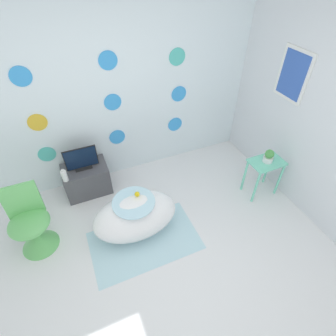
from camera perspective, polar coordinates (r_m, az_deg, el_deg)
ground_plane at (r=3.02m, az=1.93°, el=-25.13°), size 12.00×12.00×0.00m
wall_back_dotted at (r=3.50m, az=-12.44°, el=15.89°), size 4.97×0.05×2.60m
wall_right at (r=3.60m, az=25.85°, el=13.59°), size 0.06×3.05×2.60m
rug at (r=3.31m, az=-5.09°, el=-15.44°), size 1.28×0.77×0.01m
bathtub at (r=3.19m, az=-7.10°, el=-10.31°), size 1.01×0.60×0.54m
rubber_duck at (r=3.00m, az=-6.73°, el=-5.64°), size 0.06×0.06×0.07m
chair at (r=3.40m, az=-27.20°, el=-12.01°), size 0.44×0.44×0.83m
tv_cabinet at (r=3.84m, az=-17.22°, el=-2.32°), size 0.60×0.41×0.43m
tv at (r=3.62m, az=-18.34°, el=1.77°), size 0.42×0.12×0.32m
vase at (r=3.54m, az=-21.62°, el=-1.58°), size 0.07×0.07×0.18m
side_table at (r=3.73m, az=20.32°, el=-0.11°), size 0.44×0.30×0.56m
potted_plant_left at (r=3.60m, az=21.10°, el=2.40°), size 0.13×0.13×0.18m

